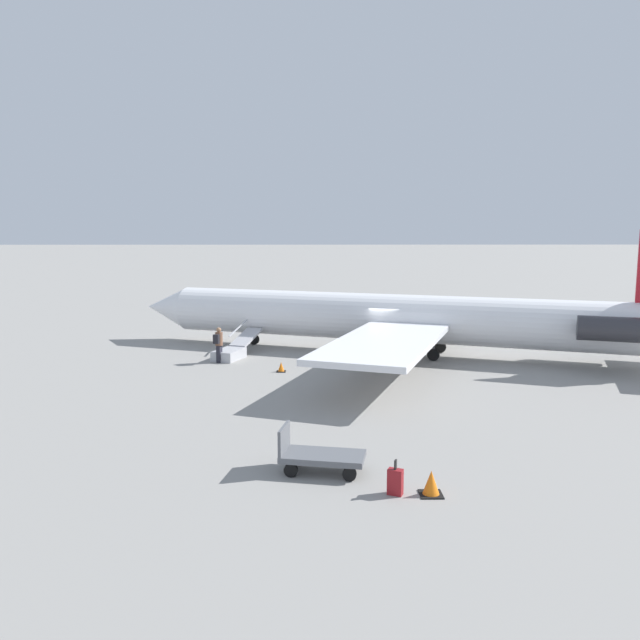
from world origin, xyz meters
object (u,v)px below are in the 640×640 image
Objects in this scene: boarding_stairs at (233,351)px; passenger at (219,342)px; airplane_main at (408,318)px; luggage_cart at (318,455)px; suitcase at (395,482)px.

passenger is at bearing 176.59° from boarding_stairs.
airplane_main reaches higher than passenger.
boarding_stairs is 1.44m from passenger.
luggage_cart is (-4.67, 14.14, -0.54)m from passenger.
boarding_stairs is 1.74× the size of luggage_cart.
suitcase is at bearing 100.61° from airplane_main.
passenger is 0.73× the size of luggage_cart.
boarding_stairs is (9.01, 0.67, -1.56)m from airplane_main.
airplane_main is at bearing -65.33° from boarding_stairs.
boarding_stairs reaches higher than suitcase.
passenger is at bearing -67.31° from suitcase.
boarding_stairs is at bearing -63.82° from luggage_cart.
passenger is 1.98× the size of suitcase.
suitcase is at bearing -139.91° from boarding_stairs.
passenger is at bearing -60.71° from luggage_cart.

